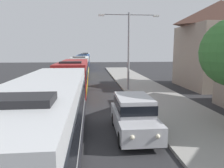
{
  "coord_description": "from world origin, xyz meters",
  "views": [
    {
      "loc": [
        0.34,
        5.62,
        4.14
      ],
      "look_at": [
        1.81,
        20.64,
        1.76
      ],
      "focal_mm": 34.74,
      "sensor_mm": 36.0,
      "label": 1
    }
  ],
  "objects_px": {
    "streetlamp_mid": "(129,43)",
    "white_suv": "(134,114)",
    "bus_lead": "(46,118)",
    "bus_middle": "(80,66)",
    "bus_second_in_line": "(74,76)",
    "bus_fourth_in_line": "(83,61)",
    "bus_tail_end": "(86,57)",
    "bus_rear": "(85,59)"
  },
  "relations": [
    {
      "from": "bus_tail_end",
      "to": "bus_second_in_line",
      "type": "bearing_deg",
      "value": -90.0
    },
    {
      "from": "bus_lead",
      "to": "bus_second_in_line",
      "type": "relative_size",
      "value": 1.04
    },
    {
      "from": "white_suv",
      "to": "bus_lead",
      "type": "bearing_deg",
      "value": -147.55
    },
    {
      "from": "bus_middle",
      "to": "white_suv",
      "type": "relative_size",
      "value": 2.4
    },
    {
      "from": "bus_fourth_in_line",
      "to": "bus_lead",
      "type": "bearing_deg",
      "value": -90.0
    },
    {
      "from": "white_suv",
      "to": "bus_tail_end",
      "type": "bearing_deg",
      "value": 93.29
    },
    {
      "from": "bus_middle",
      "to": "bus_fourth_in_line",
      "type": "distance_m",
      "value": 13.3
    },
    {
      "from": "bus_fourth_in_line",
      "to": "bus_tail_end",
      "type": "height_order",
      "value": "same"
    },
    {
      "from": "bus_middle",
      "to": "white_suv",
      "type": "height_order",
      "value": "bus_middle"
    },
    {
      "from": "bus_second_in_line",
      "to": "bus_rear",
      "type": "distance_m",
      "value": 39.95
    },
    {
      "from": "bus_lead",
      "to": "streetlamp_mid",
      "type": "xyz_separation_m",
      "value": [
        5.4,
        13.71,
        3.15
      ]
    },
    {
      "from": "bus_second_in_line",
      "to": "white_suv",
      "type": "height_order",
      "value": "bus_second_in_line"
    },
    {
      "from": "bus_rear",
      "to": "white_suv",
      "type": "height_order",
      "value": "bus_rear"
    },
    {
      "from": "bus_second_in_line",
      "to": "white_suv",
      "type": "distance_m",
      "value": 11.56
    },
    {
      "from": "bus_lead",
      "to": "streetlamp_mid",
      "type": "relative_size",
      "value": 1.47
    },
    {
      "from": "bus_lead",
      "to": "bus_middle",
      "type": "xyz_separation_m",
      "value": [
        -0.0,
        26.51,
        -0.0
      ]
    },
    {
      "from": "bus_lead",
      "to": "bus_fourth_in_line",
      "type": "height_order",
      "value": "same"
    },
    {
      "from": "bus_rear",
      "to": "bus_middle",
      "type": "bearing_deg",
      "value": -90.0
    },
    {
      "from": "bus_fourth_in_line",
      "to": "bus_tail_end",
      "type": "bearing_deg",
      "value": 90.0
    },
    {
      "from": "streetlamp_mid",
      "to": "bus_lead",
      "type": "bearing_deg",
      "value": -111.49
    },
    {
      "from": "bus_lead",
      "to": "bus_second_in_line",
      "type": "bearing_deg",
      "value": 90.0
    },
    {
      "from": "bus_lead",
      "to": "bus_fourth_in_line",
      "type": "bearing_deg",
      "value": 90.0
    },
    {
      "from": "streetlamp_mid",
      "to": "bus_second_in_line",
      "type": "bearing_deg",
      "value": -175.46
    },
    {
      "from": "bus_middle",
      "to": "bus_rear",
      "type": "height_order",
      "value": "same"
    },
    {
      "from": "bus_middle",
      "to": "streetlamp_mid",
      "type": "xyz_separation_m",
      "value": [
        5.4,
        -12.8,
        3.15
      ]
    },
    {
      "from": "bus_lead",
      "to": "white_suv",
      "type": "height_order",
      "value": "bus_lead"
    },
    {
      "from": "bus_rear",
      "to": "bus_tail_end",
      "type": "relative_size",
      "value": 0.96
    },
    {
      "from": "bus_tail_end",
      "to": "streetlamp_mid",
      "type": "distance_m",
      "value": 53.3
    },
    {
      "from": "bus_rear",
      "to": "white_suv",
      "type": "relative_size",
      "value": 2.31
    },
    {
      "from": "bus_lead",
      "to": "white_suv",
      "type": "bearing_deg",
      "value": 32.45
    },
    {
      "from": "bus_rear",
      "to": "bus_tail_end",
      "type": "distance_m",
      "value": 13.41
    },
    {
      "from": "bus_rear",
      "to": "bus_lead",
      "type": "bearing_deg",
      "value": -90.0
    },
    {
      "from": "bus_rear",
      "to": "bus_tail_end",
      "type": "xyz_separation_m",
      "value": [
        0.0,
        13.41,
        0.0
      ]
    },
    {
      "from": "bus_second_in_line",
      "to": "bus_fourth_in_line",
      "type": "distance_m",
      "value": 26.54
    },
    {
      "from": "bus_fourth_in_line",
      "to": "white_suv",
      "type": "xyz_separation_m",
      "value": [
        3.7,
        -37.46,
        -0.66
      ]
    },
    {
      "from": "bus_tail_end",
      "to": "streetlamp_mid",
      "type": "xyz_separation_m",
      "value": [
        5.4,
        -52.93,
        3.15
      ]
    },
    {
      "from": "bus_fourth_in_line",
      "to": "streetlamp_mid",
      "type": "distance_m",
      "value": 26.84
    },
    {
      "from": "streetlamp_mid",
      "to": "white_suv",
      "type": "bearing_deg",
      "value": -98.51
    },
    {
      "from": "bus_second_in_line",
      "to": "bus_tail_end",
      "type": "height_order",
      "value": "same"
    },
    {
      "from": "bus_second_in_line",
      "to": "streetlamp_mid",
      "type": "relative_size",
      "value": 1.41
    },
    {
      "from": "bus_lead",
      "to": "white_suv",
      "type": "xyz_separation_m",
      "value": [
        3.7,
        2.35,
        -0.66
      ]
    },
    {
      "from": "bus_second_in_line",
      "to": "bus_rear",
      "type": "bearing_deg",
      "value": 90.0
    }
  ]
}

